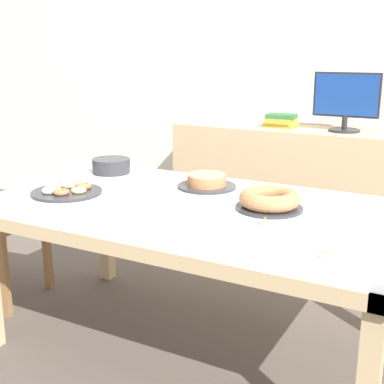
# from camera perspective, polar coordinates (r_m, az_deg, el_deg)

# --- Properties ---
(ground_plane) EXTENTS (12.00, 12.00, 0.00)m
(ground_plane) POSITION_cam_1_polar(r_m,az_deg,el_deg) (2.71, 0.42, -16.14)
(ground_plane) COLOR #564C44
(wall_back) EXTENTS (8.00, 0.10, 2.60)m
(wall_back) POSITION_cam_1_polar(r_m,az_deg,el_deg) (3.97, 12.89, 13.16)
(wall_back) COLOR white
(wall_back) RESTS_ON ground
(dining_table) EXTENTS (1.88, 1.04, 0.73)m
(dining_table) POSITION_cam_1_polar(r_m,az_deg,el_deg) (2.44, 0.45, -2.83)
(dining_table) COLOR silver
(dining_table) RESTS_ON ground
(sideboard) EXTENTS (1.72, 0.44, 0.88)m
(sideboard) POSITION_cam_1_polar(r_m,az_deg,el_deg) (3.80, 10.89, 0.09)
(sideboard) COLOR #D1B284
(sideboard) RESTS_ON ground
(computer_monitor) EXTENTS (0.42, 0.20, 0.38)m
(computer_monitor) POSITION_cam_1_polar(r_m,az_deg,el_deg) (3.61, 16.11, 9.19)
(computer_monitor) COLOR #262628
(computer_monitor) RESTS_ON sideboard
(book_stack) EXTENTS (0.22, 0.18, 0.09)m
(book_stack) POSITION_cam_1_polar(r_m,az_deg,el_deg) (3.75, 9.48, 7.52)
(book_stack) COLOR #B29933
(book_stack) RESTS_ON sideboard
(cake_chocolate_round) EXTENTS (0.29, 0.29, 0.07)m
(cake_chocolate_round) POSITION_cam_1_polar(r_m,az_deg,el_deg) (2.67, 1.59, 1.10)
(cake_chocolate_round) COLOR #333338
(cake_chocolate_round) RESTS_ON dining_table
(cake_golden_bundt) EXTENTS (0.29, 0.29, 0.08)m
(cake_golden_bundt) POSITION_cam_1_polar(r_m,az_deg,el_deg) (2.32, 8.27, -0.87)
(cake_golden_bundt) COLOR #333338
(cake_golden_bundt) RESTS_ON dining_table
(pastry_platter) EXTENTS (0.34, 0.34, 0.04)m
(pastry_platter) POSITION_cam_1_polar(r_m,az_deg,el_deg) (2.63, -13.22, 0.13)
(pastry_platter) COLOR #333338
(pastry_platter) RESTS_ON dining_table
(plate_stack) EXTENTS (0.21, 0.21, 0.08)m
(plate_stack) POSITION_cam_1_polar(r_m,az_deg,el_deg) (3.02, -8.61, 2.78)
(plate_stack) COLOR #333338
(plate_stack) RESTS_ON dining_table
(tealight_left_edge) EXTENTS (0.04, 0.04, 0.04)m
(tealight_left_edge) POSITION_cam_1_polar(r_m,az_deg,el_deg) (2.59, 12.31, -0.09)
(tealight_left_edge) COLOR silver
(tealight_left_edge) RESTS_ON dining_table
(tealight_near_cakes) EXTENTS (0.04, 0.04, 0.04)m
(tealight_near_cakes) POSITION_cam_1_polar(r_m,az_deg,el_deg) (1.84, 13.99, -6.50)
(tealight_near_cakes) COLOR silver
(tealight_near_cakes) RESTS_ON dining_table
(tealight_right_edge) EXTENTS (0.04, 0.04, 0.04)m
(tealight_right_edge) POSITION_cam_1_polar(r_m,az_deg,el_deg) (2.12, 7.79, -3.26)
(tealight_right_edge) COLOR silver
(tealight_right_edge) RESTS_ON dining_table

